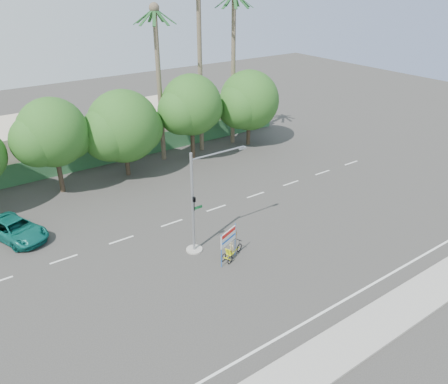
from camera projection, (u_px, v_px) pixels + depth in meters
ground at (261, 267)px, 27.65m from camera, size 120.00×120.00×0.00m
sidewalk_near at (355, 338)px, 22.14m from camera, size 50.00×2.40×0.12m
fence at (122, 151)px, 42.92m from camera, size 38.00×0.08×2.00m
building_left at (1, 149)px, 40.62m from camera, size 12.00×8.00×4.00m
building_right at (171, 118)px, 49.97m from camera, size 14.00×8.00×3.60m
tree_left at (52, 135)px, 34.92m from camera, size 6.66×5.60×8.07m
tree_center at (123, 128)px, 38.27m from camera, size 7.62×6.40×7.85m
tree_right at (191, 107)px, 41.52m from camera, size 6.90×5.80×8.36m
tree_far_right at (249, 102)px, 45.39m from camera, size 7.38×6.20×7.94m
palm_tall at (199, 46)px, 41.33m from camera, size 3.73×3.79×17.45m
palm_mid at (233, 54)px, 43.86m from camera, size 3.73×3.79×15.45m
palm_short at (158, 69)px, 39.73m from camera, size 3.73×3.79×14.45m
traffic_signal at (197, 211)px, 28.13m from camera, size 4.72×1.10×7.00m
trike_billboard at (230, 246)px, 27.95m from camera, size 2.32×1.10×2.42m
pickup_truck at (16, 229)px, 30.30m from camera, size 4.10×5.66×1.43m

